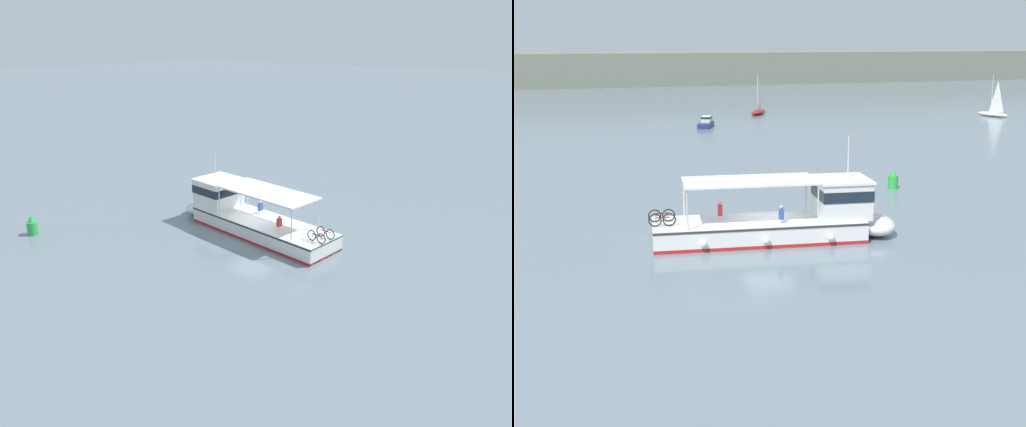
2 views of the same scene
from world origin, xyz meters
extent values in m
plane|color=slate|center=(0.00, 0.00, 0.00)|extent=(400.00, 400.00, 0.00)
cube|color=white|center=(-0.68, -0.44, 0.55)|extent=(11.12, 4.55, 1.10)
ellipsoid|color=white|center=(5.47, -1.23, 0.55)|extent=(2.56, 3.20, 1.01)
cube|color=red|center=(-0.68, -0.44, 0.10)|extent=(11.13, 4.59, 0.16)
cube|color=#2D2D33|center=(-0.68, -0.44, 1.02)|extent=(11.13, 4.61, 0.10)
cube|color=white|center=(3.69, -1.00, 2.05)|extent=(2.93, 3.03, 1.90)
cube|color=#19232D|center=(3.69, -1.00, 2.38)|extent=(2.97, 3.10, 0.56)
cube|color=white|center=(3.69, -1.00, 3.06)|extent=(3.11, 3.21, 0.12)
cube|color=white|center=(-1.12, -0.38, 3.15)|extent=(7.02, 3.78, 0.10)
cylinder|color=silver|center=(2.27, 0.55, 2.10)|extent=(0.08, 0.08, 2.00)
cylinder|color=silver|center=(1.93, -2.15, 2.10)|extent=(0.08, 0.08, 2.00)
cylinder|color=silver|center=(-4.17, 1.38, 2.10)|extent=(0.08, 0.08, 2.00)
cylinder|color=silver|center=(-4.52, -1.32, 2.10)|extent=(0.08, 0.08, 2.00)
cylinder|color=silver|center=(3.98, -1.04, 4.22)|extent=(0.06, 0.06, 2.20)
sphere|color=white|center=(2.47, -2.64, 0.50)|extent=(0.36, 0.36, 0.36)
sphere|color=white|center=(-0.81, -2.22, 0.50)|extent=(0.36, 0.36, 0.36)
sphere|color=white|center=(-3.88, -1.82, 0.50)|extent=(0.36, 0.36, 0.36)
torus|color=black|center=(-5.13, 0.59, 1.43)|extent=(0.66, 0.14, 0.66)
torus|color=black|center=(-5.83, 0.68, 1.43)|extent=(0.66, 0.14, 0.66)
cylinder|color=maroon|center=(-5.48, 0.63, 1.55)|extent=(0.70, 0.15, 0.06)
torus|color=black|center=(-5.25, -0.31, 1.43)|extent=(0.66, 0.14, 0.66)
torus|color=black|center=(-5.94, -0.22, 1.43)|extent=(0.66, 0.14, 0.66)
cylinder|color=maroon|center=(-5.60, -0.26, 1.55)|extent=(0.70, 0.15, 0.06)
cube|color=red|center=(-2.53, 0.26, 1.56)|extent=(0.26, 0.35, 0.52)
sphere|color=tan|center=(-2.53, 0.26, 1.93)|extent=(0.20, 0.20, 0.20)
cube|color=#2D4CA5|center=(0.23, -1.43, 1.56)|extent=(0.26, 0.35, 0.52)
sphere|color=tan|center=(0.23, -1.43, 1.93)|extent=(0.20, 0.20, 0.20)
cylinder|color=green|center=(11.87, 8.90, 0.45)|extent=(0.70, 0.70, 0.90)
cone|color=green|center=(11.87, 8.90, 1.15)|extent=(0.42, 0.42, 0.50)
camera|label=1|loc=(-18.61, 23.99, 12.60)|focal=33.81mm
camera|label=2|loc=(-10.48, -33.33, 10.14)|focal=48.53mm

